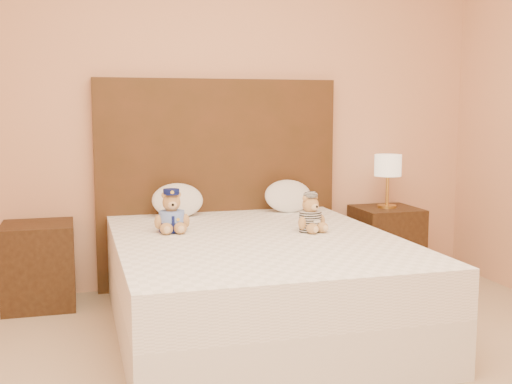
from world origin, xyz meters
TOP-DOWN VIEW (x-y plane):
  - bed at (0.00, 1.20)m, footprint 1.60×2.00m
  - headboard at (0.00, 2.21)m, footprint 1.75×0.08m
  - nightstand_left at (-1.25, 2.00)m, footprint 0.45×0.45m
  - nightstand_right at (1.25, 2.00)m, footprint 0.45×0.45m
  - lamp at (1.25, 2.00)m, footprint 0.20×0.20m
  - teddy_police at (-0.45, 1.48)m, footprint 0.23×0.22m
  - teddy_prisoner at (0.36, 1.27)m, footprint 0.25×0.25m
  - pillow_left at (-0.33, 2.03)m, footprint 0.35×0.23m
  - pillow_right at (0.48, 2.03)m, footprint 0.35×0.23m

SIDE VIEW (x-z plane):
  - nightstand_left at x=-1.25m, z-range 0.00..0.55m
  - nightstand_right at x=1.25m, z-range 0.00..0.55m
  - bed at x=0.00m, z-range 0.00..0.55m
  - teddy_prisoner at x=0.36m, z-range 0.55..0.78m
  - pillow_right at x=0.48m, z-range 0.55..0.80m
  - pillow_left at x=-0.33m, z-range 0.55..0.80m
  - teddy_police at x=-0.45m, z-range 0.55..0.81m
  - headboard at x=0.00m, z-range 0.00..1.50m
  - lamp at x=1.25m, z-range 0.65..1.05m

